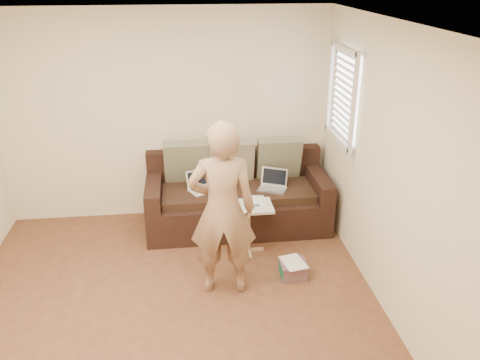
# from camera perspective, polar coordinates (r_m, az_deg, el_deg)

# --- Properties ---
(floor) EXTENTS (4.50, 4.50, 0.00)m
(floor) POSITION_cam_1_polar(r_m,az_deg,el_deg) (4.77, -7.85, -15.88)
(floor) COLOR brown
(floor) RESTS_ON ground
(ceiling) EXTENTS (4.50, 4.50, 0.00)m
(ceiling) POSITION_cam_1_polar(r_m,az_deg,el_deg) (3.73, -10.12, 16.83)
(ceiling) COLOR white
(ceiling) RESTS_ON wall_back
(wall_back) EXTENTS (4.00, 0.00, 4.00)m
(wall_back) POSITION_cam_1_polar(r_m,az_deg,el_deg) (6.19, -8.38, 7.18)
(wall_back) COLOR beige
(wall_back) RESTS_ON ground
(wall_right) EXTENTS (0.00, 4.50, 4.50)m
(wall_right) POSITION_cam_1_polar(r_m,az_deg,el_deg) (4.46, 17.73, -0.23)
(wall_right) COLOR beige
(wall_right) RESTS_ON ground
(window_blinds) EXTENTS (0.12, 0.88, 1.08)m
(window_blinds) POSITION_cam_1_polar(r_m,az_deg,el_deg) (5.65, 11.71, 9.57)
(window_blinds) COLOR white
(window_blinds) RESTS_ON wall_right
(sofa) EXTENTS (2.20, 0.95, 0.85)m
(sofa) POSITION_cam_1_polar(r_m,az_deg,el_deg) (6.09, -0.29, -1.67)
(sofa) COLOR black
(sofa) RESTS_ON ground
(pillow_left) EXTENTS (0.55, 0.29, 0.57)m
(pillow_left) POSITION_cam_1_polar(r_m,az_deg,el_deg) (6.14, -6.14, 2.11)
(pillow_left) COLOR #666A4E
(pillow_left) RESTS_ON sofa
(pillow_mid) EXTENTS (0.55, 0.27, 0.57)m
(pillow_mid) POSITION_cam_1_polar(r_m,az_deg,el_deg) (6.12, -0.98, 2.20)
(pillow_mid) COLOR #726D51
(pillow_mid) RESTS_ON sofa
(pillow_right) EXTENTS (0.55, 0.28, 0.57)m
(pillow_right) POSITION_cam_1_polar(r_m,az_deg,el_deg) (6.24, 4.48, 2.54)
(pillow_right) COLOR #666A4E
(pillow_right) RESTS_ON sofa
(laptop_silver) EXTENTS (0.39, 0.35, 0.22)m
(laptop_silver) POSITION_cam_1_polar(r_m,az_deg,el_deg) (6.00, 3.70, -1.13)
(laptop_silver) COLOR #B7BABC
(laptop_silver) RESTS_ON sofa
(laptop_white) EXTENTS (0.40, 0.36, 0.24)m
(laptop_white) POSITION_cam_1_polar(r_m,az_deg,el_deg) (5.97, -4.20, -1.24)
(laptop_white) COLOR white
(laptop_white) RESTS_ON sofa
(person) EXTENTS (0.68, 0.48, 1.77)m
(person) POSITION_cam_1_polar(r_m,az_deg,el_deg) (4.70, -2.04, -3.45)
(person) COLOR #9A7454
(person) RESTS_ON ground
(side_table) EXTENTS (0.53, 0.37, 0.58)m
(side_table) POSITION_cam_1_polar(r_m,az_deg,el_deg) (5.60, 0.95, -5.58)
(side_table) COLOR silver
(side_table) RESTS_ON ground
(drinking_glass) EXTENTS (0.07, 0.07, 0.12)m
(drinking_glass) POSITION_cam_1_polar(r_m,az_deg,el_deg) (5.50, -0.80, -2.05)
(drinking_glass) COLOR silver
(drinking_glass) RESTS_ON side_table
(scissors) EXTENTS (0.20, 0.16, 0.02)m
(scissors) POSITION_cam_1_polar(r_m,az_deg,el_deg) (5.44, 1.37, -2.94)
(scissors) COLOR silver
(scissors) RESTS_ON side_table
(paper_on_table) EXTENTS (0.25, 0.33, 0.00)m
(paper_on_table) POSITION_cam_1_polar(r_m,az_deg,el_deg) (5.55, 1.70, -2.45)
(paper_on_table) COLOR white
(paper_on_table) RESTS_ON side_table
(striped_box) EXTENTS (0.27, 0.27, 0.17)m
(striped_box) POSITION_cam_1_polar(r_m,az_deg,el_deg) (5.30, 6.12, -10.14)
(striped_box) COLOR #C11C47
(striped_box) RESTS_ON ground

